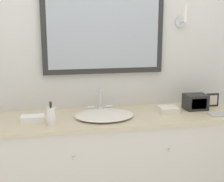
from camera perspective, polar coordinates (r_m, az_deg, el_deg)
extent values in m
cube|color=silver|center=(2.69, -0.69, 6.33)|extent=(8.00, 0.06, 2.55)
cube|color=#282828|center=(2.62, -1.55, 12.31)|extent=(1.01, 0.04, 0.83)
cube|color=#9EA8B2|center=(2.60, -1.47, 12.31)|extent=(0.92, 0.01, 0.74)
cylinder|color=silver|center=(2.82, 12.38, 12.23)|extent=(0.09, 0.01, 0.09)
cylinder|color=silver|center=(2.77, 12.80, 12.21)|extent=(0.02, 0.10, 0.02)
cylinder|color=white|center=(2.72, 13.30, 13.65)|extent=(0.02, 0.02, 0.14)
cube|color=beige|center=(2.64, 0.62, -13.57)|extent=(1.97, 0.53, 0.81)
cube|color=#C6B793|center=(2.48, 0.64, -4.82)|extent=(2.03, 0.56, 0.03)
sphere|color=silver|center=(2.25, -6.97, -12.10)|extent=(0.02, 0.02, 0.02)
sphere|color=silver|center=(2.40, 10.49, -10.62)|extent=(0.02, 0.02, 0.02)
ellipsoid|color=silver|center=(2.43, -1.41, -4.41)|extent=(0.46, 0.36, 0.03)
cylinder|color=silver|center=(2.62, -2.16, -3.19)|extent=(0.06, 0.06, 0.03)
cylinder|color=silver|center=(2.60, -2.17, -1.26)|extent=(0.02, 0.02, 0.15)
cylinder|color=silver|center=(2.55, -2.06, 0.22)|extent=(0.02, 0.07, 0.02)
cylinder|color=white|center=(2.61, -3.79, -2.96)|extent=(0.05, 0.02, 0.02)
cylinder|color=white|center=(2.63, -0.54, -2.79)|extent=(0.05, 0.02, 0.02)
cylinder|color=white|center=(2.29, -11.08, -4.50)|extent=(0.07, 0.07, 0.13)
cylinder|color=black|center=(2.26, -11.17, -2.51)|extent=(0.02, 0.02, 0.03)
cube|color=black|center=(2.25, -11.18, -2.15)|extent=(0.02, 0.03, 0.01)
cube|color=black|center=(2.73, 15.00, -1.92)|extent=(0.18, 0.15, 0.13)
cube|color=black|center=(2.67, 15.64, -2.28)|extent=(0.13, 0.01, 0.09)
cube|color=black|center=(2.86, 17.90, -1.56)|extent=(0.11, 0.01, 0.12)
cube|color=beige|center=(2.85, 17.97, -1.59)|extent=(0.08, 0.00, 0.08)
cube|color=white|center=(2.40, -14.31, -4.91)|extent=(0.17, 0.10, 0.04)
cube|color=silver|center=(2.60, 10.26, -3.36)|extent=(0.15, 0.14, 0.05)
cube|color=#ADADB2|center=(2.62, 19.10, -4.11)|extent=(0.17, 0.09, 0.01)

